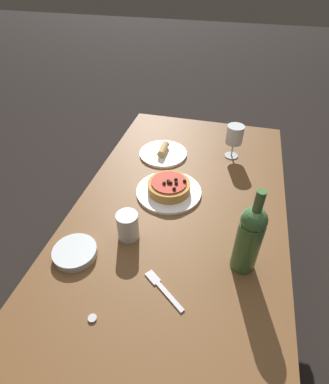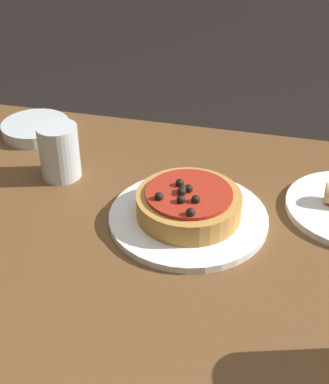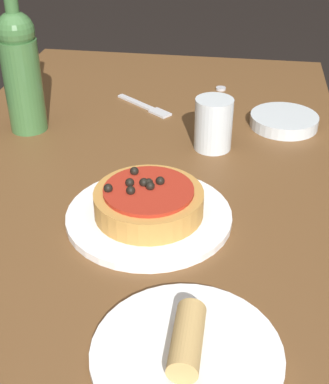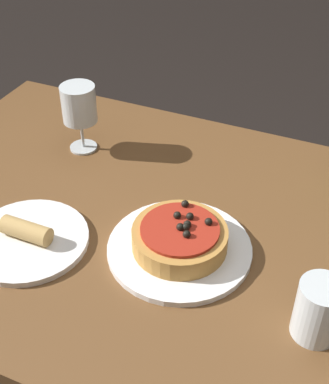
{
  "view_description": "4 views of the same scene",
  "coord_description": "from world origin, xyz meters",
  "px_view_note": "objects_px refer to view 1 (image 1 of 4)",
  "views": [
    {
      "loc": [
        -0.81,
        -0.15,
        1.48
      ],
      "look_at": [
        0.04,
        0.07,
        0.73
      ],
      "focal_mm": 28.0,
      "sensor_mm": 36.0,
      "label": 1
    },
    {
      "loc": [
        0.21,
        -0.63,
        1.23
      ],
      "look_at": [
        0.05,
        0.02,
        0.78
      ],
      "focal_mm": 50.0,
      "sensor_mm": 36.0,
      "label": 2
    },
    {
      "loc": [
        0.75,
        0.19,
        1.19
      ],
      "look_at": [
        0.07,
        0.08,
        0.75
      ],
      "focal_mm": 50.0,
      "sensor_mm": 36.0,
      "label": 3
    },
    {
      "loc": [
        -0.18,
        0.7,
        1.38
      ],
      "look_at": [
        0.13,
        0.0,
        0.78
      ],
      "focal_mm": 50.0,
      "sensor_mm": 36.0,
      "label": 4
    }
  ],
  "objects_px": {
    "water_cup": "(128,226)",
    "fork": "(162,288)",
    "dinner_plate": "(169,192)",
    "pizza": "(169,186)",
    "wine_bottle": "(249,238)",
    "side_plate": "(163,153)",
    "dining_table": "(179,223)",
    "bottle_cap": "(92,318)",
    "wine_glass": "(235,135)",
    "side_bowl": "(75,252)"
  },
  "relations": [
    {
      "from": "water_cup",
      "to": "fork",
      "type": "bearing_deg",
      "value": -136.08
    },
    {
      "from": "dining_table",
      "to": "side_bowl",
      "type": "xyz_separation_m",
      "value": [
        -0.3,
        0.28,
        0.1
      ]
    },
    {
      "from": "fork",
      "to": "side_plate",
      "type": "relative_size",
      "value": 0.63
    },
    {
      "from": "dinner_plate",
      "to": "fork",
      "type": "xyz_separation_m",
      "value": [
        -0.42,
        -0.08,
        -0.0
      ]
    },
    {
      "from": "dining_table",
      "to": "bottle_cap",
      "type": "distance_m",
      "value": 0.51
    },
    {
      "from": "dinner_plate",
      "to": "side_plate",
      "type": "xyz_separation_m",
      "value": [
        0.26,
        0.09,
        0.0
      ]
    },
    {
      "from": "dinner_plate",
      "to": "wine_bottle",
      "type": "distance_m",
      "value": 0.43
    },
    {
      "from": "wine_glass",
      "to": "wine_bottle",
      "type": "distance_m",
      "value": 0.62
    },
    {
      "from": "dining_table",
      "to": "wine_glass",
      "type": "xyz_separation_m",
      "value": [
        0.4,
        -0.16,
        0.2
      ]
    },
    {
      "from": "fork",
      "to": "bottle_cap",
      "type": "relative_size",
      "value": 5.85
    },
    {
      "from": "dining_table",
      "to": "wine_bottle",
      "type": "distance_m",
      "value": 0.38
    },
    {
      "from": "wine_glass",
      "to": "fork",
      "type": "relative_size",
      "value": 1.11
    },
    {
      "from": "dining_table",
      "to": "fork",
      "type": "relative_size",
      "value": 10.28
    },
    {
      "from": "side_plate",
      "to": "fork",
      "type": "bearing_deg",
      "value": -165.86
    },
    {
      "from": "pizza",
      "to": "fork",
      "type": "relative_size",
      "value": 1.21
    },
    {
      "from": "dinner_plate",
      "to": "pizza",
      "type": "height_order",
      "value": "pizza"
    },
    {
      "from": "dinner_plate",
      "to": "wine_bottle",
      "type": "xyz_separation_m",
      "value": [
        -0.28,
        -0.3,
        0.12
      ]
    },
    {
      "from": "dining_table",
      "to": "fork",
      "type": "xyz_separation_m",
      "value": [
        -0.35,
        -0.02,
        0.09
      ]
    },
    {
      "from": "fork",
      "to": "pizza",
      "type": "bearing_deg",
      "value": -41.56
    },
    {
      "from": "wine_bottle",
      "to": "dining_table",
      "type": "bearing_deg",
      "value": 49.81
    },
    {
      "from": "water_cup",
      "to": "side_bowl",
      "type": "height_order",
      "value": "water_cup"
    },
    {
      "from": "dinner_plate",
      "to": "pizza",
      "type": "bearing_deg",
      "value": -113.75
    },
    {
      "from": "dining_table",
      "to": "bottle_cap",
      "type": "bearing_deg",
      "value": 164.27
    },
    {
      "from": "pizza",
      "to": "side_bowl",
      "type": "height_order",
      "value": "pizza"
    },
    {
      "from": "wine_bottle",
      "to": "fork",
      "type": "bearing_deg",
      "value": 122.66
    },
    {
      "from": "dinner_plate",
      "to": "pizza",
      "type": "xyz_separation_m",
      "value": [
        -0.0,
        -0.0,
        0.03
      ]
    },
    {
      "from": "water_cup",
      "to": "side_plate",
      "type": "xyz_separation_m",
      "value": [
        0.52,
        0.01,
        -0.04
      ]
    },
    {
      "from": "wine_bottle",
      "to": "side_bowl",
      "type": "xyz_separation_m",
      "value": [
        -0.09,
        0.52,
        -0.12
      ]
    },
    {
      "from": "dinner_plate",
      "to": "water_cup",
      "type": "xyz_separation_m",
      "value": [
        -0.26,
        0.08,
        0.04
      ]
    },
    {
      "from": "wine_glass",
      "to": "fork",
      "type": "bearing_deg",
      "value": 169.51
    },
    {
      "from": "wine_glass",
      "to": "water_cup",
      "type": "xyz_separation_m",
      "value": [
        -0.58,
        0.3,
        -0.06
      ]
    },
    {
      "from": "side_bowl",
      "to": "wine_glass",
      "type": "bearing_deg",
      "value": -32.14
    },
    {
      "from": "fork",
      "to": "bottle_cap",
      "type": "bearing_deg",
      "value": 77.78
    },
    {
      "from": "wine_bottle",
      "to": "fork",
      "type": "distance_m",
      "value": 0.29
    },
    {
      "from": "wine_glass",
      "to": "fork",
      "type": "height_order",
      "value": "wine_glass"
    },
    {
      "from": "side_plate",
      "to": "bottle_cap",
      "type": "xyz_separation_m",
      "value": [
        -0.82,
        -0.01,
        -0.01
      ]
    },
    {
      "from": "pizza",
      "to": "water_cup",
      "type": "distance_m",
      "value": 0.27
    },
    {
      "from": "dining_table",
      "to": "dinner_plate",
      "type": "relative_size",
      "value": 5.56
    },
    {
      "from": "water_cup",
      "to": "dining_table",
      "type": "bearing_deg",
      "value": -37.55
    },
    {
      "from": "wine_glass",
      "to": "bottle_cap",
      "type": "relative_size",
      "value": 6.49
    },
    {
      "from": "wine_bottle",
      "to": "water_cup",
      "type": "relative_size",
      "value": 3.02
    },
    {
      "from": "dining_table",
      "to": "pizza",
      "type": "relative_size",
      "value": 8.5
    },
    {
      "from": "side_plate",
      "to": "dining_table",
      "type": "bearing_deg",
      "value": -156.06
    },
    {
      "from": "fork",
      "to": "side_plate",
      "type": "bearing_deg",
      "value": -38.35
    },
    {
      "from": "wine_bottle",
      "to": "fork",
      "type": "relative_size",
      "value": 2.16
    },
    {
      "from": "dining_table",
      "to": "pizza",
      "type": "distance_m",
      "value": 0.15
    },
    {
      "from": "wine_bottle",
      "to": "wine_glass",
      "type": "bearing_deg",
      "value": 7.64
    },
    {
      "from": "bottle_cap",
      "to": "fork",
      "type": "bearing_deg",
      "value": -49.73
    },
    {
      "from": "wine_bottle",
      "to": "water_cup",
      "type": "xyz_separation_m",
      "value": [
        0.03,
        0.38,
        -0.08
      ]
    },
    {
      "from": "pizza",
      "to": "wine_glass",
      "type": "bearing_deg",
      "value": -33.9
    }
  ]
}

